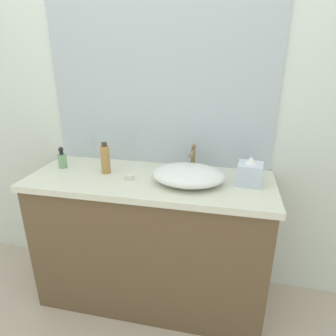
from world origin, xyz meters
The scene contains 9 objects.
bathroom_wall_rear centered at (0.00, 0.73, 1.30)m, with size 6.00×0.06×2.60m, color silver.
vanity_counter centered at (0.04, 0.41, 0.45)m, with size 1.46×0.56×0.89m.
wall_mirror_panel centered at (0.04, 0.69, 1.41)m, with size 1.43×0.01×1.04m, color #B2BCC6.
sink_basin centered at (0.28, 0.39, 0.94)m, with size 0.42×0.33×0.10m, color white.
faucet centered at (0.28, 0.57, 0.99)m, with size 0.03×0.14×0.17m.
soap_dispenser centered at (-0.56, 0.46, 0.94)m, with size 0.05×0.05×0.14m.
lotion_bottle centered at (-0.24, 0.44, 0.98)m, with size 0.06×0.06×0.20m.
tissue_box centered at (0.62, 0.45, 0.96)m, with size 0.15×0.15×0.16m.
candle_jar centered at (-0.07, 0.37, 0.90)m, with size 0.05×0.05×0.03m, color silver.
Camera 1 is at (0.49, -1.13, 1.57)m, focal length 31.18 mm.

